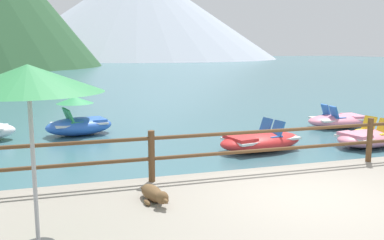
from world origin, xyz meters
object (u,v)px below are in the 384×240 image
Objects in this scene: dog_resting at (154,194)px; pedal_boat_4 at (338,120)px; pedal_boat_3 at (260,141)px; pedal_boat_1 at (368,138)px; beach_umbrella at (28,81)px; pedal_boat_5 at (79,122)px.

pedal_boat_4 is at bearing 38.76° from dog_resting.
dog_resting is at bearing -133.13° from pedal_boat_3.
beach_umbrella is at bearing -150.71° from pedal_boat_1.
pedal_boat_5 is at bearing 152.19° from pedal_boat_1.
pedal_boat_1 is 8.99m from pedal_boat_5.
pedal_boat_3 is 6.03m from pedal_boat_5.
beach_umbrella reaches higher than pedal_boat_4.
beach_umbrella is at bearing -95.37° from pedal_boat_5.
pedal_boat_3 is at bearing -150.83° from pedal_boat_4.
pedal_boat_3 is 1.19× the size of pedal_boat_4.
beach_umbrella is at bearing -135.92° from pedal_boat_3.
pedal_boat_4 is at bearing 69.68° from pedal_boat_1.
pedal_boat_5 is at bearing 142.15° from pedal_boat_3.
pedal_boat_1 is at bearing -27.81° from pedal_boat_5.
pedal_boat_4 is at bearing 29.17° from pedal_boat_3.
pedal_boat_1 is 1.00× the size of pedal_boat_5.
pedal_boat_5 is (-9.02, 1.32, 0.18)m from pedal_boat_4.
beach_umbrella reaches higher than pedal_boat_3.
pedal_boat_1 is at bearing -110.32° from pedal_boat_4.
pedal_boat_5 is at bearing 84.63° from beach_umbrella.
pedal_boat_3 is (5.62, 5.44, -2.18)m from beach_umbrella.
beach_umbrella reaches higher than pedal_boat_1.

